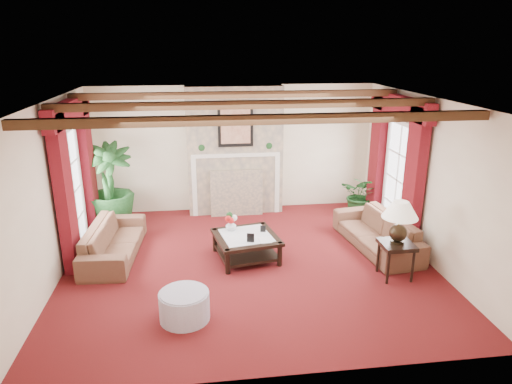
{
  "coord_description": "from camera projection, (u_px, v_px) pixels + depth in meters",
  "views": [
    {
      "loc": [
        -0.77,
        -6.85,
        3.52
      ],
      "look_at": [
        0.17,
        0.4,
        1.12
      ],
      "focal_mm": 32.0,
      "sensor_mm": 36.0,
      "label": 1
    }
  ],
  "objects": [
    {
      "name": "curtains_left",
      "position": [
        68.0,
        105.0,
        7.45
      ],
      "size": [
        0.2,
        2.4,
        2.55
      ],
      "primitive_type": null,
      "color": "#530B0E",
      "rests_on": "ground"
    },
    {
      "name": "sofa_right",
      "position": [
        377.0,
        227.0,
        8.13
      ],
      "size": [
        2.19,
        1.11,
        0.8
      ],
      "primitive_type": "imported",
      "rotation": [
        0.0,
        0.0,
        -1.44
      ],
      "color": "black",
      "rests_on": "ground"
    },
    {
      "name": "sofa_left",
      "position": [
        113.0,
        235.0,
        7.79
      ],
      "size": [
        2.05,
        0.82,
        0.77
      ],
      "primitive_type": "imported",
      "rotation": [
        0.0,
        0.0,
        1.51
      ],
      "color": "black",
      "rests_on": "ground"
    },
    {
      "name": "right_wall",
      "position": [
        427.0,
        180.0,
        7.6
      ],
      "size": [
        0.02,
        5.5,
        2.7
      ],
      "primitive_type": "cube",
      "color": "beige",
      "rests_on": "ground"
    },
    {
      "name": "table_lamp",
      "position": [
        399.0,
        222.0,
        6.93
      ],
      "size": [
        0.55,
        0.55,
        0.69
      ],
      "primitive_type": null,
      "color": "black",
      "rests_on": "side_table"
    },
    {
      "name": "french_door_right",
      "position": [
        404.0,
        123.0,
        8.29
      ],
      "size": [
        0.1,
        1.1,
        2.16
      ],
      "primitive_type": null,
      "color": "white",
      "rests_on": "ground"
    },
    {
      "name": "curtains_right",
      "position": [
        401.0,
        100.0,
        8.15
      ],
      "size": [
        0.2,
        2.4,
        2.55
      ],
      "primitive_type": null,
      "color": "#530B0E",
      "rests_on": "ground"
    },
    {
      "name": "small_plant",
      "position": [
        360.0,
        199.0,
        9.73
      ],
      "size": [
        1.66,
        1.66,
        0.68
      ],
      "primitive_type": "imported",
      "rotation": [
        0.0,
        0.0,
        -0.74
      ],
      "color": "black",
      "rests_on": "ground"
    },
    {
      "name": "potted_palm",
      "position": [
        111.0,
        204.0,
        9.04
      ],
      "size": [
        1.41,
        1.95,
        0.95
      ],
      "primitive_type": "imported",
      "rotation": [
        0.0,
        0.0,
        0.14
      ],
      "color": "black",
      "rests_on": "ground"
    },
    {
      "name": "floor",
      "position": [
        249.0,
        263.0,
        7.65
      ],
      "size": [
        6.0,
        6.0,
        0.0
      ],
      "primitive_type": "plane",
      "color": "#510E10",
      "rests_on": "ground"
    },
    {
      "name": "flower_vase",
      "position": [
        231.0,
        225.0,
        7.91
      ],
      "size": [
        0.26,
        0.27,
        0.18
      ],
      "primitive_type": "imported",
      "rotation": [
        0.0,
        0.0,
        -0.22
      ],
      "color": "silver",
      "rests_on": "coffee_table"
    },
    {
      "name": "book",
      "position": [
        259.0,
        234.0,
        7.46
      ],
      "size": [
        0.19,
        0.04,
        0.26
      ],
      "primitive_type": "imported",
      "rotation": [
        0.0,
        0.0,
        0.04
      ],
      "color": "black",
      "rests_on": "coffee_table"
    },
    {
      "name": "coffee_table",
      "position": [
        246.0,
        247.0,
        7.78
      ],
      "size": [
        1.19,
        1.19,
        0.42
      ],
      "primitive_type": null,
      "rotation": [
        0.0,
        0.0,
        0.19
      ],
      "color": "black",
      "rests_on": "ground"
    },
    {
      "name": "ceiling",
      "position": [
        248.0,
        101.0,
        6.81
      ],
      "size": [
        6.0,
        6.0,
        0.0
      ],
      "primitive_type": "plane",
      "rotation": [
        3.14,
        0.0,
        0.0
      ],
      "color": "white",
      "rests_on": "floor"
    },
    {
      "name": "side_table",
      "position": [
        395.0,
        260.0,
        7.13
      ],
      "size": [
        0.62,
        0.62,
        0.58
      ],
      "primitive_type": null,
      "rotation": [
        0.0,
        0.0,
        0.3
      ],
      "color": "black",
      "rests_on": "ground"
    },
    {
      "name": "back_wall",
      "position": [
        234.0,
        149.0,
        9.82
      ],
      "size": [
        6.0,
        0.02,
        2.7
      ],
      "primitive_type": "cube",
      "color": "beige",
      "rests_on": "ground"
    },
    {
      "name": "left_wall",
      "position": [
        51.0,
        194.0,
        6.86
      ],
      "size": [
        0.02,
        5.5,
        2.7
      ],
      "primitive_type": "cube",
      "color": "beige",
      "rests_on": "ground"
    },
    {
      "name": "french_door_left",
      "position": [
        64.0,
        131.0,
        7.57
      ],
      "size": [
        0.1,
        1.1,
        2.16
      ],
      "primitive_type": null,
      "color": "white",
      "rests_on": "ground"
    },
    {
      "name": "photo_frame_a",
      "position": [
        251.0,
        238.0,
        7.43
      ],
      "size": [
        0.12,
        0.05,
        0.16
      ],
      "primitive_type": null,
      "rotation": [
        0.0,
        0.0,
        -0.27
      ],
      "color": "black",
      "rests_on": "coffee_table"
    },
    {
      "name": "fireplace",
      "position": [
        234.0,
        86.0,
        9.21
      ],
      "size": [
        2.0,
        0.52,
        2.7
      ],
      "primitive_type": null,
      "color": "tan",
      "rests_on": "ground"
    },
    {
      "name": "photo_frame_b",
      "position": [
        263.0,
        229.0,
        7.83
      ],
      "size": [
        0.1,
        0.03,
        0.12
      ],
      "primitive_type": null,
      "rotation": [
        0.0,
        0.0,
        -0.16
      ],
      "color": "black",
      "rests_on": "coffee_table"
    },
    {
      "name": "ottoman",
      "position": [
        184.0,
        306.0,
        6.05
      ],
      "size": [
        0.67,
        0.67,
        0.39
      ],
      "primitive_type": "cylinder",
      "color": "#9392A5",
      "rests_on": "ground"
    },
    {
      "name": "ceiling_beams",
      "position": [
        248.0,
        105.0,
        6.83
      ],
      "size": [
        6.0,
        3.0,
        0.12
      ],
      "primitive_type": null,
      "color": "#3A2412",
      "rests_on": "ceiling"
    }
  ]
}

